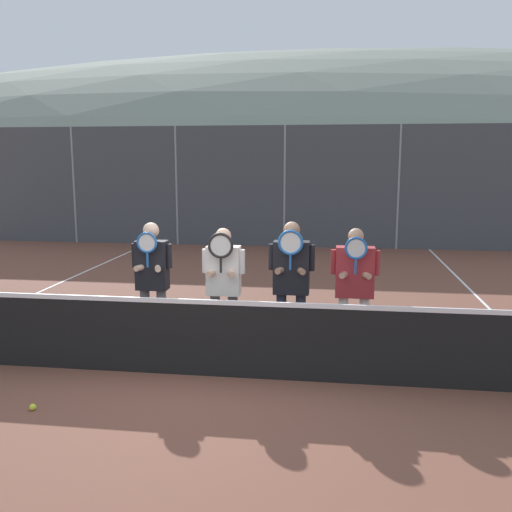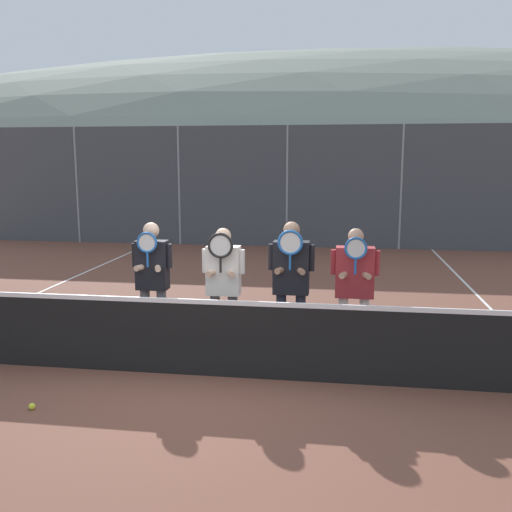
{
  "view_description": "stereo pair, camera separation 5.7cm",
  "coord_description": "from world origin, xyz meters",
  "px_view_note": "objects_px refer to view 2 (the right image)",
  "views": [
    {
      "loc": [
        1.52,
        -6.34,
        2.56
      ],
      "look_at": [
        0.47,
        1.06,
        1.29
      ],
      "focal_mm": 40.0,
      "sensor_mm": 36.0,
      "label": 1
    },
    {
      "loc": [
        1.58,
        -6.33,
        2.56
      ],
      "look_at": [
        0.47,
        1.06,
        1.29
      ],
      "focal_mm": 40.0,
      "sensor_mm": 36.0,
      "label": 2
    }
  ],
  "objects_px": {
    "player_leftmost": "(152,275)",
    "player_rightmost": "(354,282)",
    "player_center_left": "(223,280)",
    "car_far_left": "(162,206)",
    "car_left_of_center": "(300,209)",
    "tennis_ball_on_court": "(32,406)",
    "car_center": "(452,211)",
    "player_center_right": "(291,278)"
  },
  "relations": [
    {
      "from": "player_center_left",
      "to": "player_center_right",
      "type": "height_order",
      "value": "player_center_right"
    },
    {
      "from": "player_rightmost",
      "to": "car_far_left",
      "type": "height_order",
      "value": "car_far_left"
    },
    {
      "from": "player_center_right",
      "to": "player_rightmost",
      "type": "xyz_separation_m",
      "value": [
        0.8,
        0.1,
        -0.06
      ]
    },
    {
      "from": "player_leftmost",
      "to": "car_center",
      "type": "bearing_deg",
      "value": 63.56
    },
    {
      "from": "player_center_left",
      "to": "car_far_left",
      "type": "relative_size",
      "value": 0.37
    },
    {
      "from": "player_leftmost",
      "to": "car_far_left",
      "type": "xyz_separation_m",
      "value": [
        -3.88,
        12.58,
        -0.12
      ]
    },
    {
      "from": "player_center_left",
      "to": "player_rightmost",
      "type": "xyz_separation_m",
      "value": [
        1.69,
        0.09,
        0.0
      ]
    },
    {
      "from": "player_center_right",
      "to": "car_left_of_center",
      "type": "distance_m",
      "value": 12.37
    },
    {
      "from": "player_center_right",
      "to": "car_far_left",
      "type": "distance_m",
      "value": 13.91
    },
    {
      "from": "player_center_right",
      "to": "car_center",
      "type": "height_order",
      "value": "player_center_right"
    },
    {
      "from": "car_center",
      "to": "tennis_ball_on_court",
      "type": "distance_m",
      "value": 15.84
    },
    {
      "from": "player_center_left",
      "to": "car_far_left",
      "type": "xyz_separation_m",
      "value": [
        -4.87,
        12.65,
        -0.1
      ]
    },
    {
      "from": "player_center_left",
      "to": "player_rightmost",
      "type": "distance_m",
      "value": 1.69
    },
    {
      "from": "player_leftmost",
      "to": "car_center",
      "type": "distance_m",
      "value": 13.7
    },
    {
      "from": "player_center_right",
      "to": "car_center",
      "type": "relative_size",
      "value": 0.38
    },
    {
      "from": "car_far_left",
      "to": "car_center",
      "type": "distance_m",
      "value": 9.99
    },
    {
      "from": "player_center_left",
      "to": "player_center_right",
      "type": "xyz_separation_m",
      "value": [
        0.88,
        -0.01,
        0.06
      ]
    },
    {
      "from": "player_leftmost",
      "to": "player_center_left",
      "type": "xyz_separation_m",
      "value": [
        0.99,
        -0.07,
        -0.02
      ]
    },
    {
      "from": "player_leftmost",
      "to": "player_rightmost",
      "type": "height_order",
      "value": "player_leftmost"
    },
    {
      "from": "car_left_of_center",
      "to": "player_leftmost",
      "type": "bearing_deg",
      "value": -95.07
    },
    {
      "from": "player_leftmost",
      "to": "car_far_left",
      "type": "distance_m",
      "value": 13.17
    },
    {
      "from": "player_center_left",
      "to": "car_far_left",
      "type": "height_order",
      "value": "car_far_left"
    },
    {
      "from": "player_leftmost",
      "to": "car_far_left",
      "type": "height_order",
      "value": "car_far_left"
    },
    {
      "from": "car_far_left",
      "to": "tennis_ball_on_court",
      "type": "xyz_separation_m",
      "value": [
        3.25,
        -14.62,
        -0.87
      ]
    },
    {
      "from": "player_rightmost",
      "to": "tennis_ball_on_court",
      "type": "distance_m",
      "value": 4.02
    },
    {
      "from": "player_center_right",
      "to": "tennis_ball_on_court",
      "type": "height_order",
      "value": "player_center_right"
    },
    {
      "from": "player_rightmost",
      "to": "car_far_left",
      "type": "distance_m",
      "value": 14.17
    },
    {
      "from": "player_rightmost",
      "to": "tennis_ball_on_court",
      "type": "xyz_separation_m",
      "value": [
        -3.31,
        -2.07,
        -0.97
      ]
    },
    {
      "from": "player_leftmost",
      "to": "car_center",
      "type": "relative_size",
      "value": 0.37
    },
    {
      "from": "player_rightmost",
      "to": "car_far_left",
      "type": "relative_size",
      "value": 0.37
    },
    {
      "from": "player_center_right",
      "to": "player_rightmost",
      "type": "distance_m",
      "value": 0.81
    },
    {
      "from": "player_center_left",
      "to": "tennis_ball_on_court",
      "type": "distance_m",
      "value": 2.73
    },
    {
      "from": "car_far_left",
      "to": "car_left_of_center",
      "type": "height_order",
      "value": "car_far_left"
    },
    {
      "from": "player_center_left",
      "to": "player_leftmost",
      "type": "bearing_deg",
      "value": 175.93
    },
    {
      "from": "player_center_left",
      "to": "car_center",
      "type": "height_order",
      "value": "car_center"
    },
    {
      "from": "player_center_right",
      "to": "player_rightmost",
      "type": "height_order",
      "value": "player_center_right"
    },
    {
      "from": "car_center",
      "to": "player_leftmost",
      "type": "bearing_deg",
      "value": -116.44
    },
    {
      "from": "player_rightmost",
      "to": "car_far_left",
      "type": "bearing_deg",
      "value": 117.58
    },
    {
      "from": "player_center_right",
      "to": "tennis_ball_on_court",
      "type": "relative_size",
      "value": 26.24
    },
    {
      "from": "car_far_left",
      "to": "car_center",
      "type": "bearing_deg",
      "value": -1.8
    },
    {
      "from": "player_center_right",
      "to": "car_far_left",
      "type": "relative_size",
      "value": 0.39
    },
    {
      "from": "car_left_of_center",
      "to": "car_center",
      "type": "bearing_deg",
      "value": 0.07
    }
  ]
}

